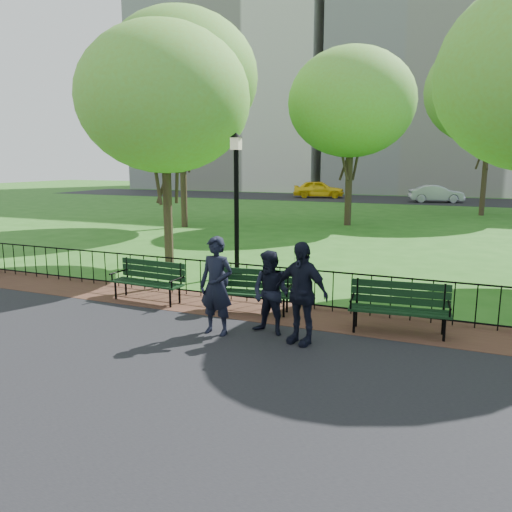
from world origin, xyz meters
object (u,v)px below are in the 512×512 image
at_px(tree_far_c, 352,103).
at_px(sedan_silver, 436,194).
at_px(tree_far_e, 492,89).
at_px(person_mid, 271,293).
at_px(park_bench_left_a, 149,277).
at_px(person_left, 216,286).
at_px(lamppost, 236,200).
at_px(person_right, 301,293).
at_px(park_bench_right_a, 399,302).
at_px(tree_mid_w, 181,78).
at_px(tree_near_w, 164,99).
at_px(park_bench_main, 235,283).
at_px(taxi, 319,189).

bearing_deg(tree_far_c, sedan_silver, 78.84).
relative_size(tree_far_e, sedan_silver, 2.54).
distance_m(tree_far_e, person_mid, 25.43).
xyz_separation_m(park_bench_left_a, person_left, (2.46, -1.41, 0.35)).
bearing_deg(sedan_silver, lamppost, 157.07).
height_order(person_right, sedan_silver, person_right).
height_order(park_bench_right_a, tree_far_c, tree_far_c).
bearing_deg(person_mid, park_bench_right_a, 35.85).
bearing_deg(park_bench_right_a, tree_mid_w, 128.74).
bearing_deg(tree_near_w, sedan_silver, 77.37).
height_order(park_bench_main, person_left, person_left).
bearing_deg(tree_far_e, tree_near_w, -115.91).
bearing_deg(person_left, park_bench_main, 103.85).
xyz_separation_m(person_left, taxi, (-7.87, 34.92, -0.16)).
relative_size(tree_far_e, person_left, 5.67).
bearing_deg(park_bench_left_a, tree_far_c, 88.88).
xyz_separation_m(tree_near_w, tree_mid_w, (-4.16, 7.92, 2.01)).
bearing_deg(tree_mid_w, park_bench_main, -54.89).
height_order(park_bench_left_a, person_left, person_left).
bearing_deg(park_bench_main, person_mid, -48.88).
xyz_separation_m(park_bench_main, sedan_silver, (2.23, 32.11, 0.06)).
relative_size(person_mid, taxi, 0.36).
distance_m(park_bench_main, sedan_silver, 32.19).
bearing_deg(park_bench_left_a, person_left, -26.76).
distance_m(tree_far_e, person_right, 25.52).
relative_size(park_bench_main, tree_far_c, 0.21).
bearing_deg(sedan_silver, taxi, 66.21).
bearing_deg(person_left, park_bench_right_a, 26.77).
bearing_deg(person_right, tree_mid_w, 143.46).
distance_m(park_bench_main, person_right, 2.27).
height_order(lamppost, person_right, lamppost).
height_order(park_bench_main, person_mid, person_mid).
distance_m(lamppost, tree_near_w, 4.00).
bearing_deg(person_left, person_mid, 24.55).
height_order(park_bench_right_a, sedan_silver, sedan_silver).
relative_size(park_bench_left_a, sedan_silver, 0.44).
height_order(tree_far_c, taxi, tree_far_c).
bearing_deg(taxi, lamppost, 177.76).
bearing_deg(tree_far_c, person_mid, -82.29).
bearing_deg(sedan_silver, tree_far_e, -176.70).
bearing_deg(park_bench_right_a, park_bench_main, 173.55).
bearing_deg(tree_mid_w, tree_near_w, -62.28).
relative_size(park_bench_right_a, tree_mid_w, 0.19).
bearing_deg(park_bench_right_a, tree_far_c, 99.93).
relative_size(park_bench_left_a, lamppost, 0.46).
relative_size(park_bench_right_a, taxi, 0.42).
xyz_separation_m(park_bench_main, person_mid, (1.21, -1.05, 0.17)).
xyz_separation_m(park_bench_main, lamppost, (-1.41, 3.10, 1.52)).
height_order(park_bench_right_a, tree_near_w, tree_near_w).
xyz_separation_m(park_bench_right_a, person_mid, (-2.18, -1.02, 0.20)).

